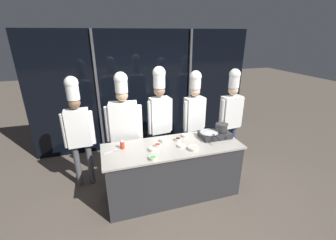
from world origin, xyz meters
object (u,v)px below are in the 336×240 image
at_px(portable_stove, 215,134).
at_px(prep_bowl_chicken, 185,135).
at_px(squeeze_bottle_chili, 122,144).
at_px(prep_bowl_shrimp, 194,148).
at_px(stock_pot, 221,127).
at_px(chef_sous, 124,122).
at_px(prep_bowl_bell_pepper, 157,145).
at_px(prep_bowl_scallions, 153,158).
at_px(prep_bowl_soy_glaze, 178,139).
at_px(chef_head, 78,125).
at_px(chef_pastry, 194,111).
at_px(prep_bowl_rice, 163,140).
at_px(prep_bowl_ginger, 152,149).
at_px(prep_bowl_noodles, 181,145).
at_px(chef_line, 160,111).
at_px(frying_pan, 209,131).
at_px(serving_spoon_slotted, 114,151).
at_px(chef_apprentice, 231,110).

distance_m(portable_stove, prep_bowl_chicken, 0.51).
height_order(squeeze_bottle_chili, prep_bowl_shrimp, squeeze_bottle_chili).
xyz_separation_m(stock_pot, chef_sous, (-1.60, 0.57, 0.07)).
height_order(prep_bowl_bell_pepper, prep_bowl_scallions, prep_bowl_bell_pepper).
xyz_separation_m(prep_bowl_soy_glaze, prep_bowl_shrimp, (0.12, -0.37, 0.00)).
distance_m(prep_bowl_scallions, chef_head, 1.48).
bearing_deg(chef_pastry, prep_bowl_rice, 26.17).
height_order(prep_bowl_ginger, prep_bowl_shrimp, prep_bowl_shrimp).
bearing_deg(prep_bowl_noodles, prep_bowl_bell_pepper, 164.80).
xyz_separation_m(prep_bowl_bell_pepper, chef_line, (0.24, 0.71, 0.32)).
distance_m(frying_pan, prep_bowl_bell_pepper, 0.94).
distance_m(portable_stove, chef_head, 2.33).
bearing_deg(chef_head, prep_bowl_bell_pepper, 147.85).
height_order(stock_pot, prep_bowl_chicken, stock_pot).
relative_size(stock_pot, prep_bowl_shrimp, 1.34).
height_order(portable_stove, prep_bowl_noodles, portable_stove).
bearing_deg(prep_bowl_scallions, prep_bowl_bell_pepper, 65.73).
xyz_separation_m(stock_pot, squeeze_bottle_chili, (-1.70, 0.06, -0.10)).
bearing_deg(chef_line, squeeze_bottle_chili, 31.70).
xyz_separation_m(prep_bowl_ginger, chef_pastry, (1.04, 0.82, 0.24)).
bearing_deg(stock_pot, chef_sous, 160.45).
height_order(prep_bowl_shrimp, chef_head, chef_head).
relative_size(chef_head, chef_pastry, 1.01).
bearing_deg(serving_spoon_slotted, chef_sous, 66.94).
xyz_separation_m(stock_pot, chef_pastry, (-0.22, 0.67, 0.09)).
bearing_deg(portable_stove, chef_head, 164.40).
relative_size(prep_bowl_chicken, prep_bowl_scallions, 0.99).
xyz_separation_m(squeeze_bottle_chili, prep_bowl_shrimp, (1.05, -0.36, -0.05)).
xyz_separation_m(prep_bowl_scallions, chef_apprentice, (1.85, 0.97, 0.22)).
distance_m(prep_bowl_rice, chef_line, 0.65).
distance_m(stock_pot, chef_head, 2.44).
xyz_separation_m(squeeze_bottle_chili, chef_pastry, (1.47, 0.61, 0.19)).
bearing_deg(chef_line, prep_bowl_shrimp, 99.93).
relative_size(stock_pot, prep_bowl_ginger, 2.04).
height_order(portable_stove, prep_bowl_rice, portable_stove).
xyz_separation_m(prep_bowl_soy_glaze, prep_bowl_scallions, (-0.54, -0.47, 0.00)).
bearing_deg(chef_apprentice, prep_bowl_rice, 11.40).
height_order(prep_bowl_chicken, prep_bowl_scallions, same).
xyz_separation_m(prep_bowl_scallions, chef_pastry, (1.09, 1.07, 0.24)).
bearing_deg(chef_sous, prep_bowl_bell_pepper, 132.44).
height_order(squeeze_bottle_chili, chef_line, chef_line).
relative_size(chef_line, chef_apprentice, 1.05).
relative_size(prep_bowl_scallions, chef_head, 0.06).
bearing_deg(chef_line, stock_pot, 138.56).
bearing_deg(prep_bowl_soy_glaze, prep_bowl_chicken, 28.89).
xyz_separation_m(prep_bowl_chicken, chef_head, (-1.75, 0.46, 0.23)).
relative_size(frying_pan, stock_pot, 2.30).
distance_m(frying_pan, squeeze_bottle_chili, 1.46).
bearing_deg(chef_sous, chef_head, 3.45).
relative_size(frying_pan, prep_bowl_rice, 4.91).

